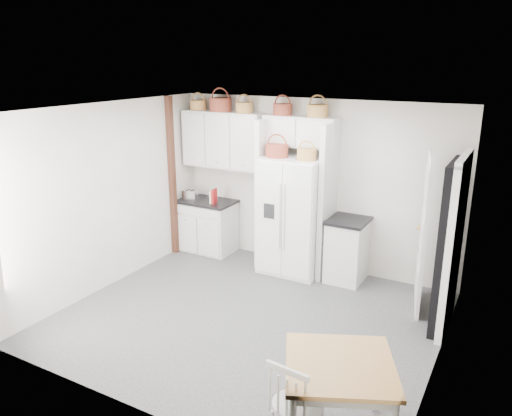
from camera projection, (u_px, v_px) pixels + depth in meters
The scene contains 29 objects.
floor at pixel (249, 317), 6.33m from camera, with size 4.50×4.50×0.00m, color #363636.
ceiling at pixel (248, 110), 5.58m from camera, with size 4.50×4.50×0.00m, color white.
wall_back at pixel (313, 185), 7.63m from camera, with size 4.50×4.50×0.00m, color beige.
wall_left at pixel (109, 196), 7.00m from camera, with size 4.00×4.00×0.00m, color beige.
wall_right at pixel (446, 255), 4.91m from camera, with size 4.00×4.00×0.00m, color beige.
refrigerator at pixel (293, 215), 7.51m from camera, with size 0.92×0.74×1.78m, color white.
base_cab_left at pixel (207, 226), 8.46m from camera, with size 0.91×0.58×0.84m, color silver.
base_cab_right at pixel (347, 251), 7.31m from camera, with size 0.51×0.61×0.90m, color silver.
dining_table at pixel (338, 401), 4.22m from camera, with size 0.89×0.89×0.74m, color #AC864A.
windsor_chair at pixel (298, 406), 4.06m from camera, with size 0.43×0.39×0.88m, color silver.
counter_left at pixel (207, 201), 8.33m from camera, with size 0.95×0.61×0.04m, color black.
counter_right at pixel (349, 221), 7.17m from camera, with size 0.55×0.65×0.04m, color black.
toaster at pixel (190, 195), 8.33m from camera, with size 0.24×0.14×0.17m, color silver.
cookbook_red at pixel (214, 196), 8.13m from camera, with size 0.03×0.16×0.24m, color #A11316.
cookbook_cream at pixel (212, 197), 8.15m from camera, with size 0.03×0.14×0.21m, color #F8E3B3.
basket_upper_a at pixel (198, 105), 8.08m from camera, with size 0.28×0.28×0.16m, color #9B6437.
basket_upper_b at pixel (220, 105), 7.88m from camera, with size 0.36×0.36×0.21m, color brown.
basket_upper_c at pixel (244, 108), 7.68m from camera, with size 0.27×0.27×0.16m, color #9B6437.
basket_bridge_a at pixel (282, 109), 7.38m from camera, with size 0.29×0.29×0.16m, color brown.
basket_bridge_b at pixel (317, 111), 7.12m from camera, with size 0.31×0.31×0.18m, color #9B6437.
basket_fridge_a at pixel (277, 151), 7.26m from camera, with size 0.34×0.34×0.18m, color brown.
basket_fridge_b at pixel (307, 155), 7.04m from camera, with size 0.28×0.28×0.15m, color #9B6437.
upper_cabinet at pixel (224, 140), 8.01m from camera, with size 1.40×0.34×0.90m, color silver.
bridge_cabinet at pixel (301, 132), 7.32m from camera, with size 1.12×0.34×0.45m, color silver.
fridge_panel_left at pixel (266, 193), 7.73m from camera, with size 0.08×0.60×2.30m, color silver.
fridge_panel_right at pixel (328, 202), 7.26m from camera, with size 0.08×0.60×2.30m, color silver.
trim_post at pixel (172, 177), 8.11m from camera, with size 0.09×0.09×2.60m, color #421D13.
doorway_void at pixel (449, 247), 5.87m from camera, with size 0.18×0.85×2.05m, color black.
door_slab at pixel (424, 234), 6.32m from camera, with size 0.80×0.04×2.05m, color white.
Camera 1 is at (2.82, -4.91, 3.15)m, focal length 35.00 mm.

